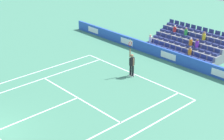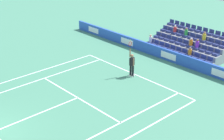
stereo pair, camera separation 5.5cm
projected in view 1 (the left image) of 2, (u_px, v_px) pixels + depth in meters
name	position (u px, v px, depth m)	size (l,w,h in m)	color
line_baseline	(135.00, 74.00, 25.68)	(10.97, 0.10, 0.01)	white
line_service	(78.00, 98.00, 22.29)	(8.23, 0.10, 0.01)	white
line_centre_service	(36.00, 115.00, 20.31)	(0.10, 6.40, 0.01)	white
line_singles_sideline_left	(39.00, 80.00, 24.77)	(0.10, 11.89, 0.01)	white
line_singles_sideline_right	(115.00, 126.00, 19.24)	(0.10, 11.89, 0.01)	white
line_doubles_sideline_left	(30.00, 74.00, 25.70)	(0.10, 11.89, 0.01)	white
line_doubles_sideline_right	(132.00, 136.00, 18.31)	(0.10, 11.89, 0.01)	white
line_centre_mark	(134.00, 75.00, 25.62)	(0.10, 0.20, 0.01)	white
sponsor_barrier	(169.00, 55.00, 28.01)	(24.52, 0.22, 0.95)	blue
tennis_player	(132.00, 64.00, 25.01)	(0.53, 0.36, 2.85)	black
stadium_stand	(190.00, 45.00, 29.74)	(6.82, 3.80, 2.53)	gray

